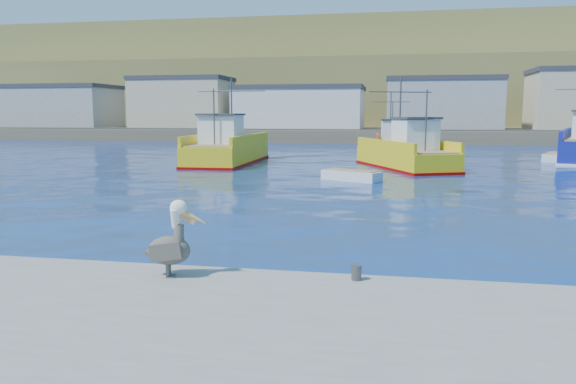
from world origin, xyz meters
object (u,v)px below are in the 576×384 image
object	(u,v)px
skiff_mid	(351,176)
skiff_far	(554,158)
trawler_yellow_a	(227,149)
pelican	(171,244)
boat_orange	(391,141)
trawler_yellow_b	(407,154)

from	to	relation	value
skiff_mid	skiff_far	bearing A→B (deg)	47.61
trawler_yellow_a	pelican	world-z (taller)	trawler_yellow_a
skiff_mid	pelican	distance (m)	21.45
trawler_yellow_a	skiff_mid	bearing A→B (deg)	-43.06
boat_orange	trawler_yellow_b	bearing A→B (deg)	-86.24
trawler_yellow_a	skiff_far	size ratio (longest dim) A/B	3.04
trawler_yellow_b	skiff_mid	distance (m)	8.52
skiff_mid	pelican	bearing A→B (deg)	-95.37
trawler_yellow_a	skiff_far	bearing A→B (deg)	15.09
trawler_yellow_a	skiff_far	xyz separation A→B (m)	(25.18, 6.79, -0.81)
boat_orange	pelican	bearing A→B (deg)	-94.66
skiff_mid	skiff_far	size ratio (longest dim) A/B	0.91
trawler_yellow_b	boat_orange	size ratio (longest dim) A/B	1.38
boat_orange	skiff_mid	world-z (taller)	boat_orange
pelican	trawler_yellow_a	bearing A→B (deg)	104.93
trawler_yellow_b	pelican	xyz separation A→B (m)	(-5.21, -29.20, 0.20)
boat_orange	pelican	xyz separation A→B (m)	(-3.95, -48.40, 0.18)
trawler_yellow_a	pelican	xyz separation A→B (m)	(8.24, -30.90, 0.11)
trawler_yellow_b	pelican	world-z (taller)	trawler_yellow_b
trawler_yellow_b	trawler_yellow_a	bearing A→B (deg)	172.76
boat_orange	skiff_mid	bearing A→B (deg)	-94.10
trawler_yellow_b	boat_orange	bearing A→B (deg)	93.76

